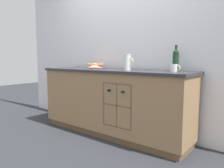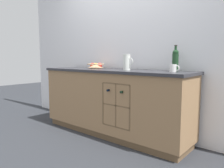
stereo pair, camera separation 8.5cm
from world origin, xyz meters
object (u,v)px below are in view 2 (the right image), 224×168
ceramic_mug (173,68)px  standing_wine_bottle (175,60)px  fruit_bowl (96,65)px  white_pitcher (127,62)px

ceramic_mug → standing_wine_bottle: standing_wine_bottle is taller
fruit_bowl → standing_wine_bottle: 1.27m
standing_wine_bottle → fruit_bowl: bearing=-176.7°
fruit_bowl → ceramic_mug: (1.32, -0.09, -0.00)m
white_pitcher → ceramic_mug: 0.63m
ceramic_mug → fruit_bowl: bearing=175.9°
fruit_bowl → white_pitcher: white_pitcher is taller
white_pitcher → fruit_bowl: bearing=169.5°
white_pitcher → ceramic_mug: white_pitcher is taller
white_pitcher → ceramic_mug: size_ratio=1.84×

